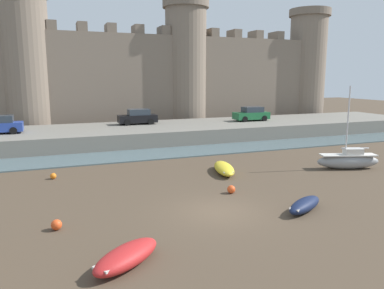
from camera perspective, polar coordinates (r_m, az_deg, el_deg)
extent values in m
plane|color=#4C3D2D|center=(18.72, 4.00, -10.17)|extent=(160.00, 160.00, 0.00)
cube|color=slate|center=(31.87, -7.00, -1.52)|extent=(80.00, 4.50, 0.10)
cube|color=slate|center=(38.72, -9.63, 1.55)|extent=(69.30, 10.00, 1.49)
cube|color=#7A6B5B|center=(47.19, -12.03, 9.18)|extent=(57.30, 2.80, 11.60)
cylinder|color=#7A6B5B|center=(46.65, -23.98, 10.67)|extent=(5.26, 5.26, 15.10)
cylinder|color=#7A6B5B|center=(49.61, -0.94, 11.46)|extent=(5.26, 5.26, 15.10)
cylinder|color=#706254|center=(50.42, -0.97, 20.64)|extent=(5.89, 5.89, 1.00)
cylinder|color=#7A6B5B|center=(58.96, 17.11, 10.83)|extent=(5.26, 5.26, 15.10)
cylinder|color=#706254|center=(59.64, 17.54, 18.58)|extent=(5.89, 5.89, 1.00)
cube|color=#746557|center=(46.94, -20.64, 16.53)|extent=(1.10, 2.52, 1.10)
cube|color=#746557|center=(47.12, -16.47, 16.73)|extent=(1.10, 2.52, 1.10)
cube|color=#746557|center=(47.52, -12.33, 16.85)|extent=(1.10, 2.52, 1.10)
cube|color=#746557|center=(48.15, -8.28, 16.89)|extent=(1.10, 2.52, 1.10)
cube|color=#746557|center=(48.99, -4.35, 16.85)|extent=(1.10, 2.52, 1.10)
cube|color=#746557|center=(51.27, 3.03, 16.57)|extent=(1.10, 2.52, 1.10)
cube|color=#746557|center=(52.68, 6.44, 16.35)|extent=(1.10, 2.52, 1.10)
cube|color=#746557|center=(54.26, 9.66, 16.09)|extent=(1.10, 2.52, 1.10)
cube|color=#746557|center=(55.98, 12.68, 15.81)|extent=(1.10, 2.52, 1.10)
ellipsoid|color=gray|center=(29.15, 22.66, -2.41)|extent=(4.62, 2.44, 1.05)
cube|color=silver|center=(29.05, 22.73, -1.47)|extent=(4.06, 2.12, 0.08)
cube|color=silver|center=(29.16, 23.36, -0.96)|extent=(1.42, 1.08, 0.44)
cylinder|color=silver|center=(28.59, 22.66, 3.37)|extent=(0.10, 0.10, 4.86)
cylinder|color=silver|center=(29.17, 23.59, -0.51)|extent=(1.95, 0.69, 0.08)
ellipsoid|color=yellow|center=(25.81, 4.90, -3.65)|extent=(2.08, 3.84, 0.67)
ellipsoid|color=#F2F246|center=(25.80, 4.90, -3.52)|extent=(1.66, 3.14, 0.37)
cube|color=beige|center=(26.05, 4.79, -3.29)|extent=(1.04, 0.45, 0.06)
cube|color=beige|center=(24.44, 5.56, -4.26)|extent=(0.71, 0.44, 0.08)
ellipsoid|color=#141E3D|center=(19.45, 16.80, -8.80)|extent=(2.93, 2.12, 0.63)
ellipsoid|color=navy|center=(19.43, 16.81, -8.63)|extent=(2.38, 1.71, 0.35)
cube|color=beige|center=(19.61, 17.07, -8.35)|extent=(0.53, 0.74, 0.06)
cube|color=beige|center=(18.46, 15.39, -9.51)|extent=(0.47, 0.55, 0.08)
ellipsoid|color=red|center=(13.81, -9.90, -16.43)|extent=(3.12, 2.77, 0.72)
ellipsoid|color=#F23939|center=(13.79, -9.90, -16.20)|extent=(2.53, 2.24, 0.39)
cube|color=beige|center=(13.92, -9.26, -15.72)|extent=(0.76, 0.90, 0.06)
cube|color=beige|center=(13.02, -13.54, -17.93)|extent=(0.61, 0.68, 0.08)
sphere|color=#E04C1E|center=(17.52, -19.95, -11.43)|extent=(0.47, 0.47, 0.47)
sphere|color=#E04C1E|center=(21.50, 5.99, -6.81)|extent=(0.47, 0.47, 0.47)
sphere|color=orange|center=(25.92, -20.39, -4.52)|extent=(0.39, 0.39, 0.39)
cube|color=#1E6638|center=(44.02, 9.01, 4.37)|extent=(4.11, 1.72, 0.80)
cube|color=#2D3842|center=(44.03, 9.20, 5.28)|extent=(2.26, 1.51, 0.64)
cylinder|color=black|center=(42.70, 8.08, 3.84)|extent=(0.64, 0.18, 0.64)
cylinder|color=black|center=(44.19, 7.02, 4.08)|extent=(0.64, 0.18, 0.64)
cylinder|color=black|center=(43.97, 10.99, 3.93)|extent=(0.64, 0.18, 0.64)
cylinder|color=black|center=(45.42, 9.87, 4.17)|extent=(0.64, 0.18, 0.64)
cube|color=black|center=(40.74, -8.31, 3.92)|extent=(4.11, 1.72, 0.80)
cube|color=#2D3842|center=(40.71, -8.13, 4.91)|extent=(2.26, 1.51, 0.64)
cylinder|color=black|center=(39.69, -9.82, 3.30)|extent=(0.64, 0.18, 0.64)
cylinder|color=black|center=(41.35, -10.28, 3.56)|extent=(0.64, 0.18, 0.64)
cylinder|color=black|center=(40.25, -6.26, 3.49)|extent=(0.64, 0.18, 0.64)
cylinder|color=black|center=(41.88, -6.85, 3.74)|extent=(0.64, 0.18, 0.64)
cylinder|color=black|center=(36.83, -25.58, 1.91)|extent=(0.64, 0.18, 0.64)
cylinder|color=black|center=(38.51, -25.39, 2.25)|extent=(0.64, 0.18, 0.64)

